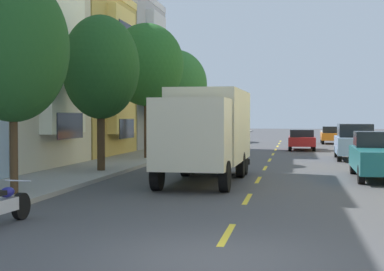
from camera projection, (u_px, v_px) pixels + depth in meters
The scene contains 17 objects.
ground_plane at pixel (275, 151), 38.84m from camera, with size 160.00×160.00×0.00m, color #424244.
sidewalk_left at pixel (164, 151), 38.10m from camera, with size 3.20×120.00×0.14m, color #99968E.
lane_centerline_dashes at pixel (271, 157), 33.42m from camera, with size 0.14×47.20×0.01m.
townhouse_third_mustard at pixel (17, 79), 34.21m from camera, with size 13.07×8.29×9.52m.
townhouse_fourth_dove_grey at pixel (73, 77), 42.53m from camera, with size 12.76×8.29×10.83m.
street_tree_nearest at pixel (13, 48), 16.06m from camera, with size 3.09×3.09×6.13m.
street_tree_second at pixel (101, 67), 23.34m from camera, with size 3.11×3.11×6.25m.
street_tree_third at pixel (147, 65), 30.61m from camera, with size 3.90×3.90×7.10m.
street_tree_farthest at pixel (175, 84), 37.91m from camera, with size 4.18×4.18×6.56m.
delivery_box_truck at pixel (207, 129), 20.85m from camera, with size 2.53×7.67×3.28m.
parked_sedan_champagne at pixel (214, 139), 40.50m from camera, with size 1.93×4.55×1.43m.
parked_suv_sky at pixel (355, 141), 31.24m from camera, with size 2.07×4.85×1.93m.
parked_pickup_teal at pixel (381, 156), 21.57m from camera, with size 2.11×5.34×1.73m.
parked_wagon_silver at pixel (233, 134), 53.03m from camera, with size 1.83×4.70×1.50m.
parked_hatchback_orange at pixel (331, 135), 50.16m from camera, with size 1.80×4.02×1.50m.
moving_red_sedan at pixel (302, 139), 40.55m from camera, with size 1.80×4.50×1.43m.
parked_motorcycle at pixel (3, 206), 12.21m from camera, with size 0.62×2.05×0.90m.
Camera 1 is at (1.27, -9.16, 2.27)m, focal length 54.41 mm.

